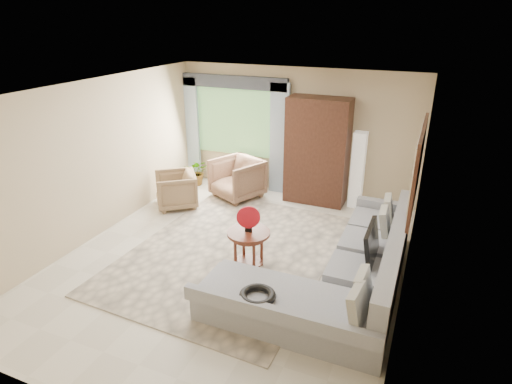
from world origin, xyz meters
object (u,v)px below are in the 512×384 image
at_px(armchair_left, 176,190).
at_px(floor_lamp, 357,170).
at_px(sectional_sofa, 346,275).
at_px(coffee_table, 249,250).
at_px(potted_plant, 197,172).
at_px(tv_screen, 372,243).
at_px(armchair_right, 237,179).
at_px(armoire, 317,151).

distance_m(armchair_left, floor_lamp, 3.55).
xyz_separation_m(sectional_sofa, floor_lamp, (-0.43, 2.96, 0.47)).
relative_size(armchair_left, floor_lamp, 0.51).
bearing_deg(coffee_table, armchair_left, 145.71).
bearing_deg(sectional_sofa, potted_plant, 144.83).
bearing_deg(armchair_left, tv_screen, 33.62).
relative_size(armchair_left, potted_plant, 1.31).
relative_size(armchair_right, floor_lamp, 0.60).
xyz_separation_m(sectional_sofa, armchair_left, (-3.67, 1.56, 0.07)).
xyz_separation_m(tv_screen, floor_lamp, (-0.70, 2.73, 0.03)).
bearing_deg(armchair_left, potted_plant, 152.85).
distance_m(armchair_right, armoire, 1.72).
height_order(armchair_left, armoire, armoire).
xyz_separation_m(tv_screen, coffee_table, (-1.71, -0.19, -0.39)).
xyz_separation_m(tv_screen, armchair_right, (-3.03, 2.21, -0.31)).
bearing_deg(armchair_left, sectional_sofa, 29.24).
bearing_deg(potted_plant, coffee_table, -47.81).
relative_size(sectional_sofa, floor_lamp, 2.31).
relative_size(sectional_sofa, armoire, 1.65).
distance_m(tv_screen, armchair_right, 3.77).
height_order(tv_screen, coffee_table, tv_screen).
xyz_separation_m(tv_screen, armoire, (-1.50, 2.67, 0.33)).
bearing_deg(armchair_right, sectional_sofa, -16.06).
xyz_separation_m(coffee_table, floor_lamp, (1.01, 2.92, 0.42)).
height_order(tv_screen, armchair_left, tv_screen).
bearing_deg(potted_plant, sectional_sofa, -35.17).
height_order(potted_plant, armoire, armoire).
distance_m(armchair_left, potted_plant, 1.20).
xyz_separation_m(tv_screen, potted_plant, (-4.16, 2.51, -0.43)).
distance_m(sectional_sofa, armchair_left, 3.99).
bearing_deg(armchair_right, armchair_left, -110.43).
xyz_separation_m(potted_plant, armoire, (2.66, 0.15, 0.76)).
distance_m(coffee_table, floor_lamp, 3.11).
distance_m(sectional_sofa, potted_plant, 4.76).
height_order(tv_screen, floor_lamp, floor_lamp).
bearing_deg(armoire, coffee_table, -94.26).
relative_size(coffee_table, armchair_left, 0.82).
distance_m(tv_screen, armoire, 3.08).
distance_m(coffee_table, armchair_right, 2.74).
distance_m(potted_plant, floor_lamp, 3.50).
bearing_deg(tv_screen, coffee_table, -173.68).
bearing_deg(floor_lamp, armchair_left, -156.70).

